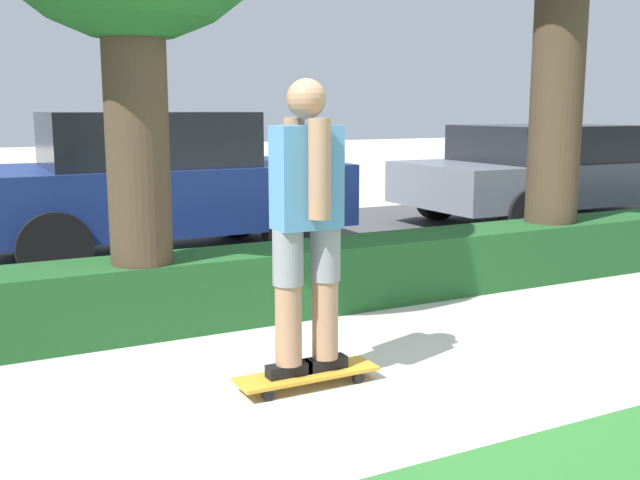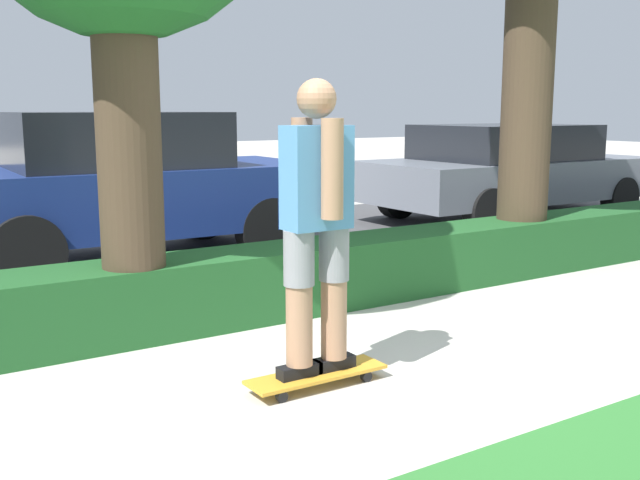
% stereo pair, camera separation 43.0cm
% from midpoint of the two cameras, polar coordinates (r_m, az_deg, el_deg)
% --- Properties ---
extents(ground_plane, '(60.00, 60.00, 0.00)m').
position_cam_midpoint_polar(ground_plane, '(4.60, 8.88, -10.20)').
color(ground_plane, '#BCB7AD').
extents(street_asphalt, '(18.40, 5.00, 0.01)m').
position_cam_midpoint_polar(street_asphalt, '(8.23, -8.83, -1.16)').
color(street_asphalt, '#474749').
rests_on(street_asphalt, ground_plane).
extents(hedge_row, '(18.40, 0.60, 0.52)m').
position_cam_midpoint_polar(hedge_row, '(5.83, -0.48, -3.07)').
color(hedge_row, '#1E5123').
rests_on(hedge_row, ground_plane).
extents(skateboard, '(0.84, 0.24, 0.08)m').
position_cam_midpoint_polar(skateboard, '(4.36, 1.89, -10.27)').
color(skateboard, gold).
rests_on(skateboard, ground_plane).
extents(skater_person, '(0.49, 0.43, 1.65)m').
position_cam_midpoint_polar(skater_person, '(4.13, 1.96, 1.48)').
color(skater_person, black).
rests_on(skater_person, skateboard).
extents(parked_car_middle, '(3.93, 1.91, 1.54)m').
position_cam_midpoint_polar(parked_car_middle, '(8.08, -10.96, 4.30)').
color(parked_car_middle, navy).
rests_on(parked_car_middle, ground_plane).
extents(parked_car_rear, '(4.41, 2.00, 1.35)m').
position_cam_midpoint_polar(parked_car_rear, '(11.13, 18.32, 5.01)').
color(parked_car_rear, slate).
rests_on(parked_car_rear, ground_plane).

